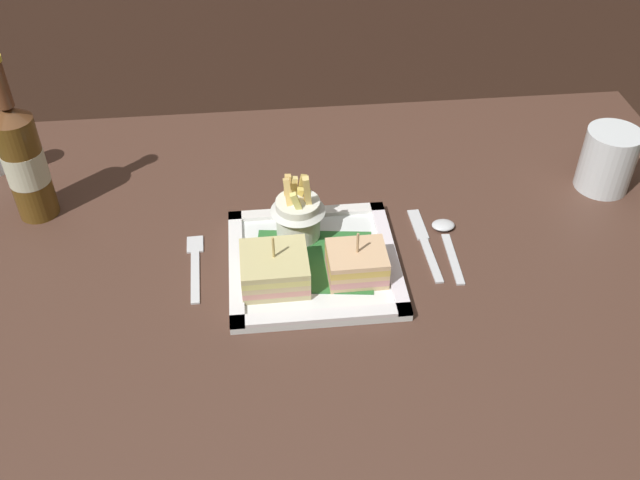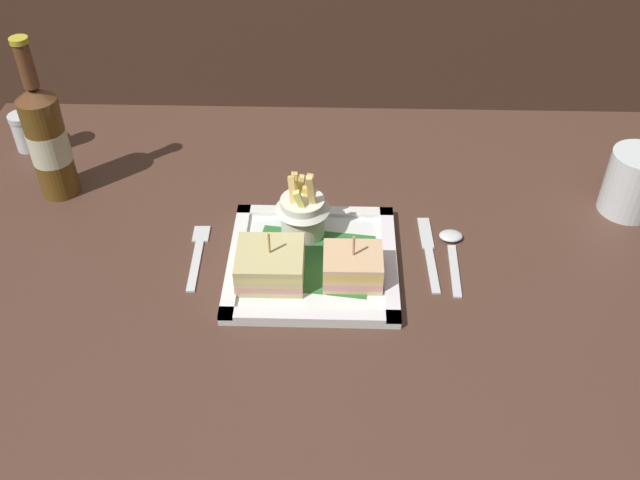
# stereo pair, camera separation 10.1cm
# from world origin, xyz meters

# --- Properties ---
(dining_table) EXTENTS (1.26, 0.85, 0.75)m
(dining_table) POSITION_xyz_m (0.00, 0.00, 0.63)
(dining_table) COLOR #4D3227
(dining_table) RESTS_ON ground_plane
(square_plate) EXTENTS (0.24, 0.24, 0.02)m
(square_plate) POSITION_xyz_m (-0.02, -0.02, 0.76)
(square_plate) COLOR white
(square_plate) RESTS_ON dining_table
(sandwich_half_left) EXTENTS (0.09, 0.09, 0.08)m
(sandwich_half_left) POSITION_xyz_m (-0.08, -0.06, 0.78)
(sandwich_half_left) COLOR #D2BD88
(sandwich_half_left) RESTS_ON square_plate
(sandwich_half_right) EXTENTS (0.08, 0.07, 0.07)m
(sandwich_half_right) POSITION_xyz_m (0.04, -0.06, 0.78)
(sandwich_half_right) COLOR #DEB782
(sandwich_half_right) RESTS_ON square_plate
(fries_cup) EXTENTS (0.08, 0.08, 0.11)m
(fries_cup) POSITION_xyz_m (-0.04, 0.04, 0.80)
(fries_cup) COLOR silver
(fries_cup) RESTS_ON square_plate
(beer_bottle) EXTENTS (0.06, 0.06, 0.26)m
(beer_bottle) POSITION_xyz_m (-0.43, 0.15, 0.85)
(beer_bottle) COLOR brown
(beer_bottle) RESTS_ON dining_table
(water_glass) EXTENTS (0.09, 0.09, 0.10)m
(water_glass) POSITION_xyz_m (0.47, 0.13, 0.79)
(water_glass) COLOR silver
(water_glass) RESTS_ON dining_table
(fork) EXTENTS (0.03, 0.14, 0.00)m
(fork) POSITION_xyz_m (-0.19, 0.00, 0.75)
(fork) COLOR silver
(fork) RESTS_ON dining_table
(knife) EXTENTS (0.02, 0.17, 0.00)m
(knife) POSITION_xyz_m (0.15, 0.02, 0.75)
(knife) COLOR silver
(knife) RESTS_ON dining_table
(spoon) EXTENTS (0.04, 0.14, 0.01)m
(spoon) POSITION_xyz_m (0.18, 0.02, 0.75)
(spoon) COLOR silver
(spoon) RESTS_ON dining_table
(pepper_shaker) EXTENTS (0.04, 0.04, 0.08)m
(pepper_shaker) POSITION_xyz_m (-0.49, 0.27, 0.78)
(pepper_shaker) COLOR silver
(pepper_shaker) RESTS_ON dining_table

